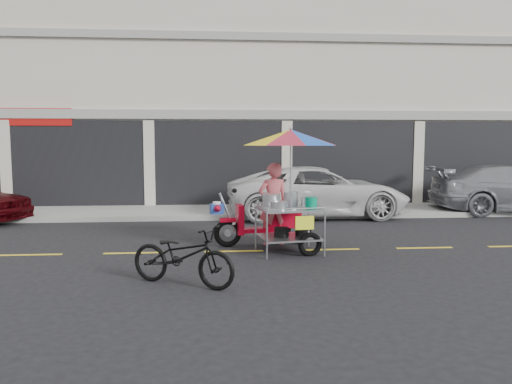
{
  "coord_description": "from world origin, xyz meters",
  "views": [
    {
      "loc": [
        -2.36,
        -9.96,
        2.23
      ],
      "look_at": [
        -1.5,
        0.6,
        1.15
      ],
      "focal_mm": 35.0,
      "sensor_mm": 36.0,
      "label": 1
    }
  ],
  "objects": [
    {
      "name": "food_vendor_rig",
      "position": [
        -0.99,
        0.13,
        1.59
      ],
      "size": [
        2.72,
        2.19,
        2.53
      ],
      "rotation": [
        0.0,
        0.0,
        0.15
      ],
      "color": "black",
      "rests_on": "ground"
    },
    {
      "name": "shophouse_block",
      "position": [
        2.82,
        10.59,
        4.24
      ],
      "size": [
        36.0,
        8.11,
        10.4
      ],
      "color": "beige",
      "rests_on": "ground"
    },
    {
      "name": "sidewalk",
      "position": [
        0.0,
        5.5,
        0.07
      ],
      "size": [
        45.0,
        3.0,
        0.15
      ],
      "primitive_type": "cube",
      "color": "gray",
      "rests_on": "ground"
    },
    {
      "name": "ground",
      "position": [
        0.0,
        0.0,
        0.0
      ],
      "size": [
        90.0,
        90.0,
        0.0
      ],
      "primitive_type": "plane",
      "color": "black"
    },
    {
      "name": "centerline",
      "position": [
        0.0,
        0.0,
        0.0
      ],
      "size": [
        42.0,
        0.1,
        0.01
      ],
      "primitive_type": "cube",
      "color": "gold",
      "rests_on": "ground"
    },
    {
      "name": "near_bicycle",
      "position": [
        -2.88,
        -2.34,
        0.47
      ],
      "size": [
        1.88,
        1.41,
        0.95
      ],
      "primitive_type": "imported",
      "rotation": [
        0.0,
        0.0,
        1.07
      ],
      "color": "black",
      "rests_on": "ground"
    },
    {
      "name": "white_pickup",
      "position": [
        0.66,
        4.57,
        0.74
      ],
      "size": [
        5.42,
        2.62,
        1.49
      ],
      "primitive_type": "imported",
      "rotation": [
        0.0,
        0.0,
        1.6
      ],
      "color": "silver",
      "rests_on": "ground"
    }
  ]
}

